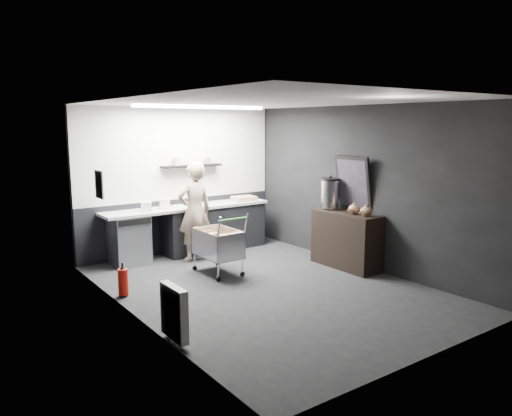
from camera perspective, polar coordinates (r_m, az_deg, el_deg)
floor at (r=7.46m, az=1.22°, el=-9.12°), size 5.50×5.50×0.00m
ceiling at (r=7.07m, az=1.30°, el=12.09°), size 5.50×5.50×0.00m
wall_back at (r=9.47m, az=-8.77°, el=3.16°), size 5.50×0.00×5.50m
wall_front at (r=5.24m, az=19.59°, el=-2.44°), size 5.50×0.00×5.50m
wall_left at (r=6.17m, az=-13.80°, el=-0.41°), size 0.00×5.50×5.50m
wall_right at (r=8.48m, az=12.15°, el=2.32°), size 0.00×5.50×5.50m
kitchen_wall_panel at (r=9.41m, az=-8.80°, el=6.18°), size 3.95×0.02×1.70m
dado_panel at (r=9.58m, az=-8.59°, el=-1.91°), size 3.95×0.02×1.00m
floating_shelf at (r=9.42m, az=-7.37°, el=4.81°), size 1.20×0.22×0.04m
wall_clock at (r=10.10m, az=-1.64°, el=8.22°), size 0.20×0.03×0.20m
poster at (r=7.36m, az=-17.50°, el=2.58°), size 0.02×0.30×0.40m
poster_red_band at (r=7.35m, az=-17.49°, el=3.13°), size 0.02×0.22×0.10m
radiator at (r=5.66m, az=-9.34°, el=-11.69°), size 0.10×0.50×0.60m
ceiling_strip at (r=8.62m, az=-6.24°, el=11.39°), size 2.40×0.20×0.04m
prep_counter at (r=9.38m, az=-6.98°, el=-2.38°), size 3.20×0.61×0.90m
person at (r=8.80m, az=-7.01°, el=-0.41°), size 0.65×0.44×1.75m
shopping_cart at (r=8.05m, az=-4.42°, el=-4.28°), size 0.54×0.89×0.98m
sideboard at (r=8.52m, az=10.19°, el=-2.75°), size 0.53×1.25×1.87m
fire_extinguisher at (r=7.29m, az=-14.95°, el=-8.05°), size 0.14×0.14×0.46m
cardboard_box at (r=9.80m, az=-1.39°, el=1.09°), size 0.47×0.38×0.09m
pink_tub at (r=9.02m, az=-10.39°, el=0.50°), size 0.18×0.18×0.18m
white_container at (r=8.83m, az=-12.43°, el=0.16°), size 0.22×0.20×0.16m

